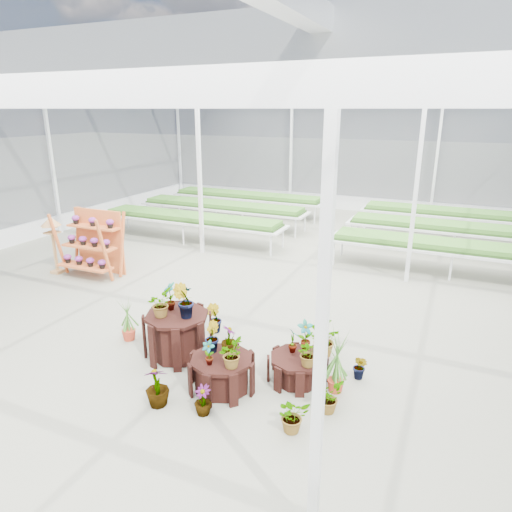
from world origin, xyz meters
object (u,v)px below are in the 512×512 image
at_px(bird_table, 54,245).
at_px(plinth_mid, 222,373).
at_px(plinth_low, 297,368).
at_px(shelf_rack, 90,244).
at_px(plinth_tall, 178,335).

bearing_deg(bird_table, plinth_mid, -11.78).
relative_size(plinth_low, bird_table, 0.61).
xyz_separation_m(plinth_mid, shelf_rack, (-5.52, 3.13, 0.58)).
height_order(plinth_tall, plinth_low, plinth_tall).
height_order(plinth_mid, bird_table, bird_table).
bearing_deg(shelf_rack, plinth_tall, -31.03).
relative_size(plinth_tall, plinth_mid, 1.13).
bearing_deg(plinth_mid, bird_table, 156.20).
xyz_separation_m(plinth_mid, bird_table, (-6.54, 2.88, 0.50)).
height_order(plinth_mid, shelf_rack, shelf_rack).
distance_m(plinth_mid, shelf_rack, 6.38).
height_order(plinth_mid, plinth_low, plinth_mid).
xyz_separation_m(plinth_tall, plinth_low, (2.20, 0.10, -0.18)).
relative_size(shelf_rack, bird_table, 1.11).
relative_size(plinth_mid, plinth_low, 1.09).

